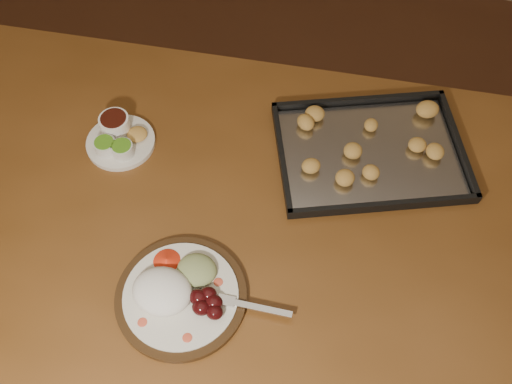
% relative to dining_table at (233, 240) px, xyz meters
% --- Properties ---
extents(ground, '(4.00, 4.00, 0.00)m').
position_rel_dining_table_xyz_m(ground, '(0.05, -0.10, -0.65)').
color(ground, '#4F2C1B').
rests_on(ground, ground).
extents(dining_table, '(1.59, 1.06, 0.75)m').
position_rel_dining_table_xyz_m(dining_table, '(0.00, 0.00, 0.00)').
color(dining_table, brown).
rests_on(dining_table, ground).
extents(dinner_plate, '(0.33, 0.25, 0.06)m').
position_rel_dining_table_xyz_m(dinner_plate, '(-0.04, -0.19, 0.12)').
color(dinner_plate, '#311D0D').
rests_on(dinner_plate, dining_table).
extents(condiment_saucer, '(0.15, 0.15, 0.05)m').
position_rel_dining_table_xyz_m(condiment_saucer, '(-0.30, 0.11, 0.12)').
color(condiment_saucer, silver).
rests_on(condiment_saucer, dining_table).
extents(baking_tray, '(0.48, 0.43, 0.04)m').
position_rel_dining_table_xyz_m(baking_tray, '(0.24, 0.24, 0.11)').
color(baking_tray, black).
rests_on(baking_tray, dining_table).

